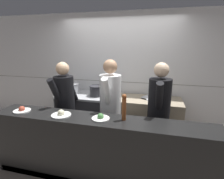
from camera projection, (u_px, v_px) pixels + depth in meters
name	position (u px, v px, depth m)	size (l,w,h in m)	color
ground_plane	(102.00, 165.00, 2.90)	(14.00, 14.00, 0.00)	#6B6056
wall_back_tiled	(120.00, 75.00, 3.83)	(8.00, 0.06, 2.60)	white
oven_range	(88.00, 115.00, 3.81)	(1.19, 0.71, 0.92)	#38383D
prep_counter	(148.00, 121.00, 3.50)	(1.26, 0.65, 0.91)	gray
pass_counter	(99.00, 150.00, 2.50)	(3.17, 0.45, 0.96)	black
stock_pot	(72.00, 88.00, 3.78)	(0.32, 0.32, 0.21)	#B7BABF
sauce_pot	(97.00, 90.00, 3.57)	(0.29, 0.29, 0.21)	#2D2D33
mixing_bowl_steel	(148.00, 96.00, 3.46)	(0.28, 0.28, 0.08)	#B7BABF
chefs_knife	(148.00, 100.00, 3.31)	(0.32, 0.21, 0.02)	#B7BABF
plated_dish_main	(22.00, 110.00, 2.64)	(0.25, 0.25, 0.09)	white
plated_dish_appetiser	(61.00, 114.00, 2.48)	(0.28, 0.28, 0.10)	white
plated_dish_dessert	(101.00, 118.00, 2.37)	(0.24, 0.24, 0.09)	white
pepper_mill	(124.00, 107.00, 2.30)	(0.06, 0.06, 0.36)	brown
chef_head_cook	(65.00, 104.00, 3.06)	(0.39, 0.73, 1.67)	black
chef_sous	(110.00, 105.00, 2.92)	(0.35, 0.75, 1.72)	black
chef_line	(159.00, 110.00, 2.73)	(0.36, 0.74, 1.69)	black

